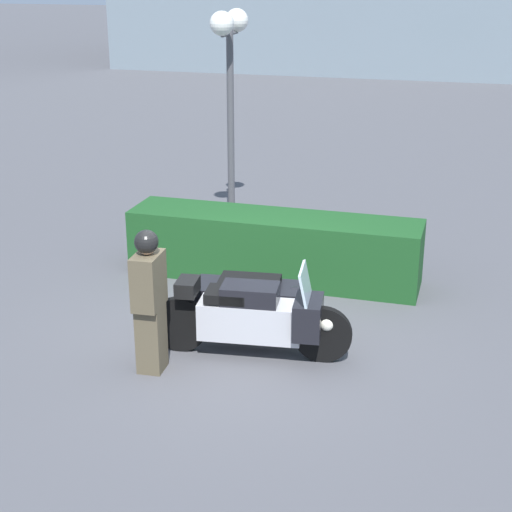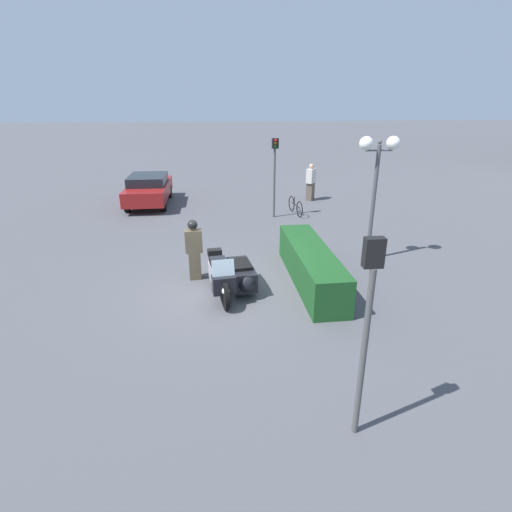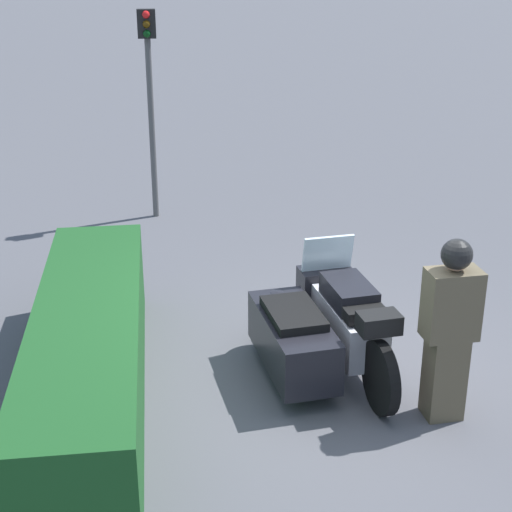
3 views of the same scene
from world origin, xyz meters
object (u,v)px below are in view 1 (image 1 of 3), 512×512
Objects in this scene: officer_rider at (149,298)px; twin_lamp_post at (230,54)px; hedge_bush_curbside at (274,247)px; police_motorcycle at (258,309)px.

twin_lamp_post reaches higher than officer_rider.
officer_rider reaches higher than hedge_bush_curbside.
officer_rider is at bearing -101.05° from hedge_bush_curbside.
officer_rider is 0.46× the size of twin_lamp_post.
hedge_bush_curbside is 1.16× the size of twin_lamp_post.
officer_rider is at bearing -143.00° from police_motorcycle.
officer_rider is (-1.00, -0.96, 0.42)m from police_motorcycle.
twin_lamp_post is at bearing 94.41° from officer_rider.
hedge_bush_curbside is (0.61, 3.14, -0.41)m from officer_rider.
police_motorcycle is 1.42× the size of officer_rider.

